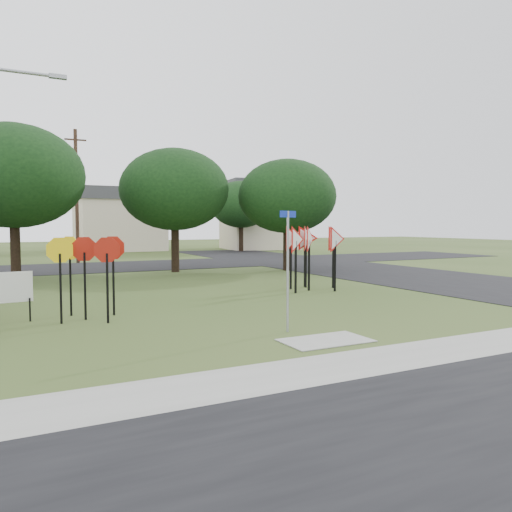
{
  "coord_description": "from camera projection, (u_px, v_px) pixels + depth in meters",
  "views": [
    {
      "loc": [
        -6.45,
        -11.64,
        2.65
      ],
      "look_at": [
        0.96,
        3.0,
        1.6
      ],
      "focal_mm": 35.0,
      "sensor_mm": 36.0,
      "label": 1
    }
  ],
  "objects": [
    {
      "name": "ground",
      "position": [
        275.0,
        322.0,
        13.44
      ],
      "size": [
        140.0,
        140.0,
        0.0
      ],
      "primitive_type": "plane",
      "color": "#32481B"
    },
    {
      "name": "sidewalk",
      "position": [
        379.0,
        360.0,
        9.7
      ],
      "size": [
        30.0,
        1.6,
        0.02
      ],
      "primitive_type": "cube",
      "color": "gray",
      "rests_on": "ground"
    },
    {
      "name": "planting_strip",
      "position": [
        425.0,
        377.0,
        8.63
      ],
      "size": [
        30.0,
        0.8,
        0.02
      ],
      "primitive_type": "cube",
      "color": "#32481B",
      "rests_on": "ground"
    },
    {
      "name": "street_right",
      "position": [
        376.0,
        272.0,
        27.75
      ],
      "size": [
        8.0,
        50.0,
        0.02
      ],
      "primitive_type": "cube",
      "color": "black",
      "rests_on": "ground"
    },
    {
      "name": "street_far",
      "position": [
        120.0,
        266.0,
        31.25
      ],
      "size": [
        60.0,
        8.0,
        0.02
      ],
      "primitive_type": "cube",
      "color": "black",
      "rests_on": "ground"
    },
    {
      "name": "curb_pad",
      "position": [
        326.0,
        341.0,
        11.3
      ],
      "size": [
        2.0,
        1.2,
        0.02
      ],
      "primitive_type": "cube",
      "color": "gray",
      "rests_on": "ground"
    },
    {
      "name": "street_name_sign",
      "position": [
        288.0,
        263.0,
        12.15
      ],
      "size": [
        0.58,
        0.25,
        2.97
      ],
      "color": "#93969B",
      "rests_on": "ground"
    },
    {
      "name": "stop_sign_cluster",
      "position": [
        87.0,
        257.0,
        13.78
      ],
      "size": [
        2.18,
        1.97,
        2.32
      ],
      "color": "black",
      "rests_on": "ground"
    },
    {
      "name": "yield_sign_cluster",
      "position": [
        311.0,
        242.0,
        20.12
      ],
      "size": [
        3.32,
        2.12,
        2.64
      ],
      "color": "black",
      "rests_on": "ground"
    },
    {
      "name": "info_board",
      "position": [
        11.0,
        289.0,
        13.34
      ],
      "size": [
        1.1,
        0.15,
        1.38
      ],
      "color": "black",
      "rests_on": "ground"
    },
    {
      "name": "far_pole_a",
      "position": [
        77.0,
        195.0,
        33.62
      ],
      "size": [
        1.4,
        0.24,
        9.0
      ],
      "color": "#432D1F",
      "rests_on": "ground"
    },
    {
      "name": "far_pole_b",
      "position": [
        173.0,
        203.0,
        40.8
      ],
      "size": [
        1.4,
        0.24,
        8.5
      ],
      "color": "#432D1F",
      "rests_on": "ground"
    },
    {
      "name": "house_mid",
      "position": [
        119.0,
        219.0,
        50.67
      ],
      "size": [
        8.4,
        8.4,
        6.2
      ],
      "color": "beige",
      "rests_on": "ground"
    },
    {
      "name": "house_right",
      "position": [
        259.0,
        215.0,
        53.37
      ],
      "size": [
        8.3,
        8.3,
        7.2
      ],
      "color": "beige",
      "rests_on": "ground"
    },
    {
      "name": "tree_near_left",
      "position": [
        13.0,
        176.0,
        22.9
      ],
      "size": [
        6.4,
        6.4,
        7.27
      ],
      "color": "black",
      "rests_on": "ground"
    },
    {
      "name": "tree_near_mid",
      "position": [
        175.0,
        190.0,
        27.41
      ],
      "size": [
        6.0,
        6.0,
        6.8
      ],
      "color": "black",
      "rests_on": "ground"
    },
    {
      "name": "tree_near_right",
      "position": [
        287.0,
        196.0,
        28.35
      ],
      "size": [
        5.6,
        5.6,
        6.33
      ],
      "color": "black",
      "rests_on": "ground"
    },
    {
      "name": "tree_far_right",
      "position": [
        241.0,
        204.0,
        47.95
      ],
      "size": [
        6.0,
        6.0,
        6.8
      ],
      "color": "black",
      "rests_on": "ground"
    }
  ]
}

